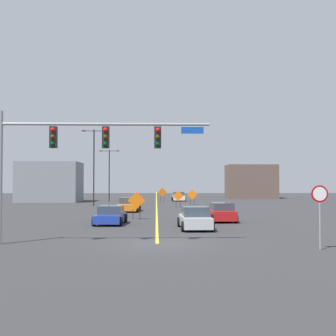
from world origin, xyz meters
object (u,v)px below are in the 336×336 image
(traffic_signal_assembly, at_px, (77,146))
(car_blue_approaching, at_px, (111,216))
(stop_sign, at_px, (320,204))
(construction_sign_left_shoulder, at_px, (136,202))
(car_silver_near, at_px, (195,219))
(car_red_far, at_px, (221,212))
(construction_sign_right_lane, at_px, (178,197))
(car_orange_mid, at_px, (129,205))
(street_lamp_mid_right, at_px, (94,162))
(construction_sign_right_shoulder, at_px, (162,193))
(street_lamp_near_right, at_px, (109,171))
(construction_sign_median_near, at_px, (192,195))
(car_white_distant, at_px, (179,197))

(traffic_signal_assembly, xyz_separation_m, car_blue_approaching, (0.62, 9.93, -4.15))
(stop_sign, xyz_separation_m, construction_sign_left_shoulder, (-8.81, 15.97, -0.59))
(car_silver_near, bearing_deg, car_red_far, 65.60)
(car_blue_approaching, bearing_deg, construction_sign_right_lane, 74.03)
(construction_sign_right_lane, xyz_separation_m, car_orange_mid, (-5.37, -6.82, -0.61))
(car_blue_approaching, bearing_deg, street_lamp_mid_right, 100.86)
(construction_sign_right_shoulder, distance_m, car_orange_mid, 21.48)
(stop_sign, relative_size, construction_sign_left_shoulder, 1.29)
(traffic_signal_assembly, bearing_deg, street_lamp_mid_right, 96.68)
(stop_sign, height_order, construction_sign_right_lane, stop_sign)
(traffic_signal_assembly, bearing_deg, car_orange_mid, 87.38)
(street_lamp_near_right, bearing_deg, street_lamp_mid_right, -92.43)
(street_lamp_near_right, height_order, construction_sign_median_near, street_lamp_near_right)
(street_lamp_mid_right, distance_m, car_blue_approaching, 24.81)
(street_lamp_mid_right, relative_size, car_red_far, 2.29)
(construction_sign_right_lane, xyz_separation_m, car_white_distant, (0.93, 17.41, -0.59))
(stop_sign, height_order, construction_sign_right_shoulder, stop_sign)
(car_orange_mid, bearing_deg, construction_sign_median_near, 59.63)
(construction_sign_median_near, distance_m, car_red_far, 24.37)
(construction_sign_left_shoulder, bearing_deg, traffic_signal_assembly, -99.37)
(street_lamp_near_right, relative_size, construction_sign_left_shoulder, 3.60)
(construction_sign_right_shoulder, xyz_separation_m, construction_sign_median_near, (3.83, -8.29, -0.11))
(construction_sign_right_shoulder, bearing_deg, construction_sign_median_near, -65.18)
(street_lamp_mid_right, relative_size, construction_sign_right_shoulder, 4.47)
(construction_sign_right_shoulder, distance_m, construction_sign_left_shoulder, 30.89)
(car_orange_mid, relative_size, car_silver_near, 1.10)
(stop_sign, distance_m, car_white_distant, 49.99)
(street_lamp_mid_right, xyz_separation_m, car_red_far, (12.78, -21.84, -4.84))
(traffic_signal_assembly, relative_size, stop_sign, 3.60)
(street_lamp_near_right, xyz_separation_m, car_silver_near, (9.73, -40.26, -4.04))
(traffic_signal_assembly, relative_size, construction_sign_right_lane, 5.16)
(construction_sign_right_shoulder, relative_size, car_orange_mid, 0.46)
(construction_sign_left_shoulder, xyz_separation_m, car_red_far, (6.53, -1.86, -0.73))
(car_silver_near, bearing_deg, street_lamp_near_right, 103.59)
(construction_sign_median_near, bearing_deg, street_lamp_mid_right, -168.68)
(car_silver_near, distance_m, car_red_far, 6.03)
(stop_sign, bearing_deg, car_blue_approaching, 130.94)
(traffic_signal_assembly, height_order, construction_sign_right_lane, traffic_signal_assembly)
(construction_sign_right_shoulder, bearing_deg, car_red_far, -82.95)
(construction_sign_right_shoulder, relative_size, car_silver_near, 0.50)
(construction_sign_right_lane, xyz_separation_m, construction_sign_right_shoulder, (-1.67, 14.33, 0.10))
(street_lamp_near_right, distance_m, construction_sign_median_near, 16.27)
(construction_sign_right_lane, height_order, construction_sign_right_shoulder, construction_sign_right_shoulder)
(construction_sign_median_near, distance_m, car_silver_near, 29.95)
(car_silver_near, bearing_deg, construction_sign_left_shoulder, 118.78)
(street_lamp_mid_right, xyz_separation_m, construction_sign_left_shoulder, (6.24, -19.98, -4.11))
(construction_sign_median_near, bearing_deg, car_blue_approaching, -106.84)
(stop_sign, distance_m, construction_sign_median_near, 38.56)
(street_lamp_near_right, distance_m, construction_sign_right_shoulder, 9.09)
(traffic_signal_assembly, xyz_separation_m, car_white_distant, (7.38, 47.70, -4.09))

